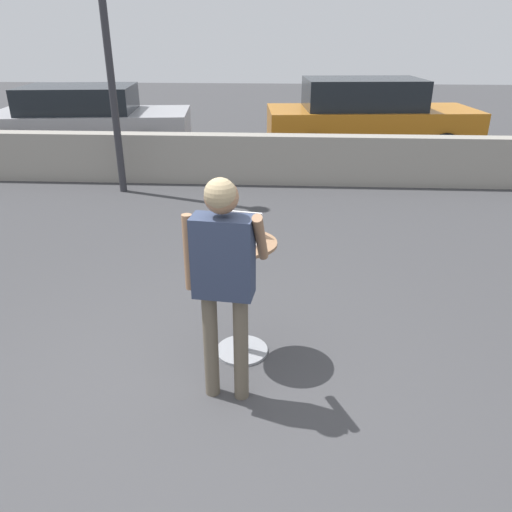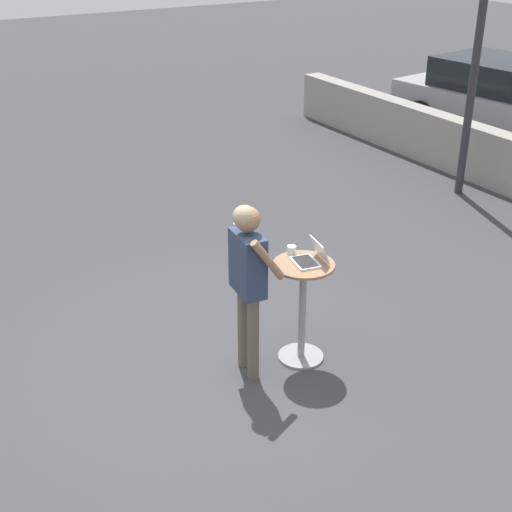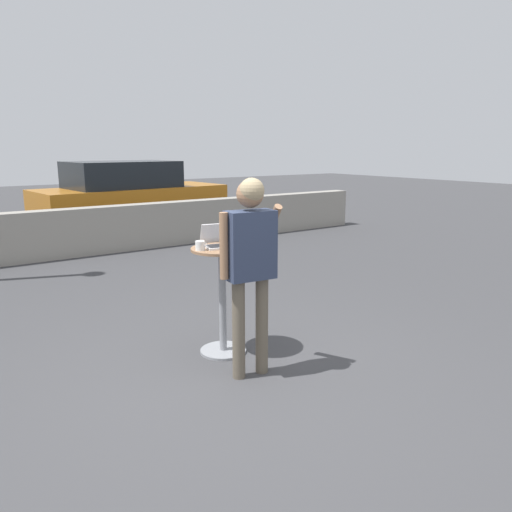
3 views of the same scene
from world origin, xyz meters
The scene contains 6 objects.
ground_plane centered at (0.00, 0.00, 0.00)m, with size 50.00×50.00×0.00m, color #3D3D3F.
cafe_table centered at (0.31, 0.69, 0.61)m, with size 0.58×0.58×1.04m.
laptop centered at (0.32, 0.76, 1.09)m, with size 0.35×0.34×0.21m.
coffee_mug centered at (0.09, 0.70, 1.08)m, with size 0.12×0.09×0.09m.
standing_person centered at (0.25, 0.13, 1.10)m, with size 0.58×0.35×1.72m.
parked_car_further_down centered at (-3.69, 8.04, 0.77)m, with size 4.41×2.38×1.49m.
Camera 2 is at (5.13, -2.72, 4.01)m, focal length 50.00 mm.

